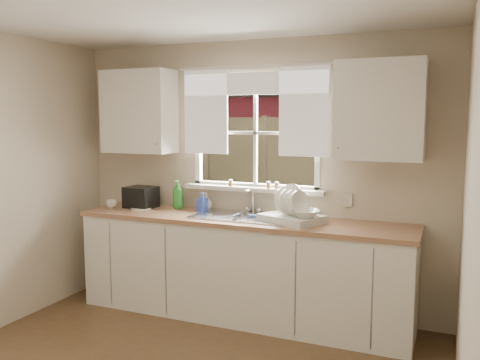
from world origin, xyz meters
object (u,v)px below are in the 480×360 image
at_px(soap_bottle_a, 178,194).
at_px(cup, 111,204).
at_px(dish_rack, 292,214).
at_px(black_appliance, 141,197).

xyz_separation_m(soap_bottle_a, cup, (-0.61, -0.24, -0.10)).
distance_m(dish_rack, soap_bottle_a, 1.23).
bearing_deg(soap_bottle_a, cup, -143.30).
relative_size(soap_bottle_a, cup, 2.56).
distance_m(cup, black_appliance, 0.29).
distance_m(soap_bottle_a, black_appliance, 0.38).
height_order(soap_bottle_a, cup, soap_bottle_a).
xyz_separation_m(soap_bottle_a, black_appliance, (-0.37, -0.09, -0.04)).
relative_size(dish_rack, cup, 5.32).
height_order(dish_rack, cup, dish_rack).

